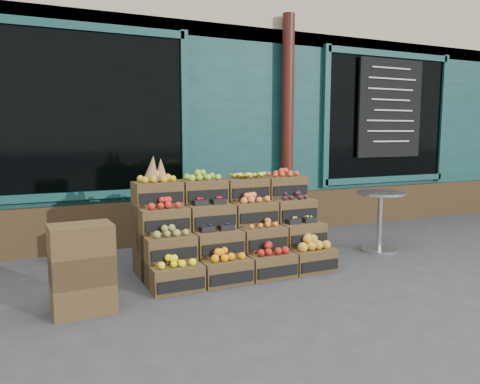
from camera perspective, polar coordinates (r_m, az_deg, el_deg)
name	(u,v)px	position (r m, az deg, el deg)	size (l,w,h in m)	color
ground	(287,282)	(4.86, 5.73, -10.83)	(60.00, 60.00, 0.00)	#363638
shop_facade	(153,86)	(9.42, -10.51, 12.58)	(12.00, 6.24, 4.80)	#113938
crate_display	(231,234)	(5.17, -1.10, -5.18)	(2.03, 0.99, 1.27)	#4A371D
spare_crates	(82,269)	(4.17, -18.68, -8.85)	(0.52, 0.37, 0.75)	#4A371D
bistro_table	(380,214)	(6.20, 16.69, -2.62)	(0.61, 0.61, 0.76)	#B1B4B8
shopkeeper	(91,166)	(6.87, -17.73, 3.03)	(0.76, 0.50, 2.08)	#18561A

